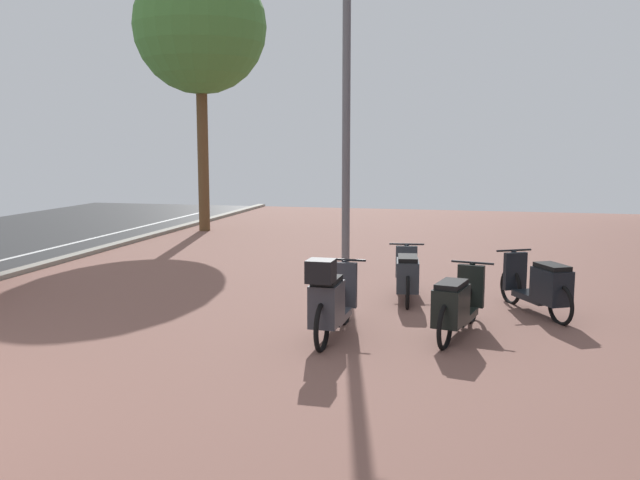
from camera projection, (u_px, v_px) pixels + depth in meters
name	position (u px, v px, depth m)	size (l,w,h in m)	color
scooter_near	(456.00, 305.00, 7.84)	(0.67, 1.73, 0.79)	black
scooter_mid	(407.00, 275.00, 9.70)	(0.57, 1.74, 0.73)	black
scooter_far	(330.00, 300.00, 7.72)	(0.52, 1.71, 1.01)	black
scooter_extra	(541.00, 286.00, 8.85)	(0.92, 1.51, 0.79)	black
lamp_post	(346.00, 87.00, 11.72)	(0.20, 0.52, 5.65)	slate
street_tree	(200.00, 28.00, 16.97)	(3.26, 3.26, 6.66)	brown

